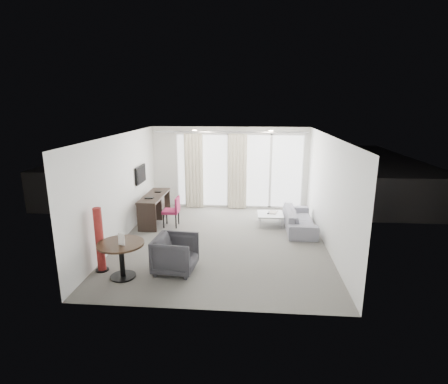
# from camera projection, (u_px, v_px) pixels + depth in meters

# --- Properties ---
(floor) EXTENTS (5.00, 6.00, 0.00)m
(floor) POSITION_uv_depth(u_px,v_px,m) (222.00, 241.00, 8.68)
(floor) COLOR #605E57
(floor) RESTS_ON ground
(ceiling) EXTENTS (5.00, 6.00, 0.00)m
(ceiling) POSITION_uv_depth(u_px,v_px,m) (222.00, 135.00, 8.04)
(ceiling) COLOR white
(ceiling) RESTS_ON ground
(wall_left) EXTENTS (0.00, 6.00, 2.60)m
(wall_left) POSITION_uv_depth(u_px,v_px,m) (121.00, 188.00, 8.55)
(wall_left) COLOR silver
(wall_left) RESTS_ON ground
(wall_right) EXTENTS (0.00, 6.00, 2.60)m
(wall_right) POSITION_uv_depth(u_px,v_px,m) (328.00, 192.00, 8.16)
(wall_right) COLOR silver
(wall_right) RESTS_ON ground
(wall_front) EXTENTS (5.00, 0.00, 2.60)m
(wall_front) POSITION_uv_depth(u_px,v_px,m) (206.00, 237.00, 5.46)
(wall_front) COLOR silver
(wall_front) RESTS_ON ground
(window_panel) EXTENTS (4.00, 0.02, 2.38)m
(window_panel) POSITION_uv_depth(u_px,v_px,m) (239.00, 171.00, 11.24)
(window_panel) COLOR white
(window_panel) RESTS_ON ground
(window_frame) EXTENTS (4.10, 0.06, 2.44)m
(window_frame) POSITION_uv_depth(u_px,v_px,m) (239.00, 171.00, 11.23)
(window_frame) COLOR white
(window_frame) RESTS_ON ground
(curtain_left) EXTENTS (0.60, 0.20, 2.38)m
(curtain_left) POSITION_uv_depth(u_px,v_px,m) (194.00, 171.00, 11.20)
(curtain_left) COLOR beige
(curtain_left) RESTS_ON ground
(curtain_right) EXTENTS (0.60, 0.20, 2.38)m
(curtain_right) POSITION_uv_depth(u_px,v_px,m) (237.00, 172.00, 11.09)
(curtain_right) COLOR beige
(curtain_right) RESTS_ON ground
(curtain_track) EXTENTS (4.80, 0.04, 0.04)m
(curtain_track) POSITION_uv_depth(u_px,v_px,m) (230.00, 132.00, 10.80)
(curtain_track) COLOR #B2B2B7
(curtain_track) RESTS_ON ceiling
(downlight_a) EXTENTS (0.12, 0.12, 0.02)m
(downlight_a) POSITION_uv_depth(u_px,v_px,m) (195.00, 130.00, 9.65)
(downlight_a) COLOR #FFE0B2
(downlight_a) RESTS_ON ceiling
(downlight_b) EXTENTS (0.12, 0.12, 0.02)m
(downlight_b) POSITION_uv_depth(u_px,v_px,m) (271.00, 131.00, 9.49)
(downlight_b) COLOR #FFE0B2
(downlight_b) RESTS_ON ceiling
(desk) EXTENTS (0.53, 1.71, 0.80)m
(desk) POSITION_uv_depth(u_px,v_px,m) (155.00, 209.00, 9.95)
(desk) COLOR black
(desk) RESTS_ON floor
(tv) EXTENTS (0.05, 0.80, 0.50)m
(tv) POSITION_uv_depth(u_px,v_px,m) (141.00, 174.00, 9.94)
(tv) COLOR black
(tv) RESTS_ON wall_left
(desk_chair) EXTENTS (0.46, 0.43, 0.84)m
(desk_chair) POSITION_uv_depth(u_px,v_px,m) (171.00, 212.00, 9.62)
(desk_chair) COLOR maroon
(desk_chair) RESTS_ON floor
(round_table) EXTENTS (1.00, 1.00, 0.72)m
(round_table) POSITION_uv_depth(u_px,v_px,m) (122.00, 260.00, 6.79)
(round_table) COLOR #312014
(round_table) RESTS_ON floor
(menu_card) EXTENTS (0.13, 0.05, 0.24)m
(menu_card) POSITION_uv_depth(u_px,v_px,m) (122.00, 245.00, 6.61)
(menu_card) COLOR white
(menu_card) RESTS_ON round_table
(red_lamp) EXTENTS (0.33, 0.33, 1.33)m
(red_lamp) POSITION_uv_depth(u_px,v_px,m) (100.00, 240.00, 7.00)
(red_lamp) COLOR maroon
(red_lamp) RESTS_ON floor
(tub_armchair) EXTENTS (0.89, 0.87, 0.75)m
(tub_armchair) POSITION_uv_depth(u_px,v_px,m) (176.00, 254.00, 7.03)
(tub_armchair) COLOR #2F2E33
(tub_armchair) RESTS_ON floor
(coffee_table) EXTENTS (0.72, 0.72, 0.32)m
(coffee_table) POSITION_uv_depth(u_px,v_px,m) (270.00, 219.00, 9.80)
(coffee_table) COLOR gray
(coffee_table) RESTS_ON floor
(remote) EXTENTS (0.09, 0.18, 0.02)m
(remote) POSITION_uv_depth(u_px,v_px,m) (269.00, 212.00, 9.80)
(remote) COLOR black
(remote) RESTS_ON coffee_table
(magazine) EXTENTS (0.25, 0.29, 0.01)m
(magazine) POSITION_uv_depth(u_px,v_px,m) (273.00, 211.00, 9.85)
(magazine) COLOR gray
(magazine) RESTS_ON coffee_table
(sofa) EXTENTS (0.74, 1.89, 0.55)m
(sofa) POSITION_uv_depth(u_px,v_px,m) (299.00, 219.00, 9.43)
(sofa) COLOR slate
(sofa) RESTS_ON floor
(terrace_slab) EXTENTS (5.60, 3.00, 0.12)m
(terrace_slab) POSITION_uv_depth(u_px,v_px,m) (240.00, 196.00, 13.02)
(terrace_slab) COLOR #4D4D50
(terrace_slab) RESTS_ON ground
(rattan_chair_a) EXTENTS (0.65, 0.65, 0.78)m
(rattan_chair_a) POSITION_uv_depth(u_px,v_px,m) (261.00, 187.00, 12.61)
(rattan_chair_a) COLOR brown
(rattan_chair_a) RESTS_ON terrace_slab
(rattan_chair_b) EXTENTS (0.80, 0.80, 0.90)m
(rattan_chair_b) POSITION_uv_depth(u_px,v_px,m) (293.00, 184.00, 12.75)
(rattan_chair_b) COLOR brown
(rattan_chair_b) RESTS_ON terrace_slab
(rattan_table) EXTENTS (0.65, 0.65, 0.50)m
(rattan_table) POSITION_uv_depth(u_px,v_px,m) (270.00, 193.00, 12.29)
(rattan_table) COLOR brown
(rattan_table) RESTS_ON terrace_slab
(balustrade) EXTENTS (5.50, 0.06, 1.05)m
(balustrade) POSITION_uv_depth(u_px,v_px,m) (242.00, 174.00, 14.28)
(balustrade) COLOR #B2B2B7
(balustrade) RESTS_ON terrace_slab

